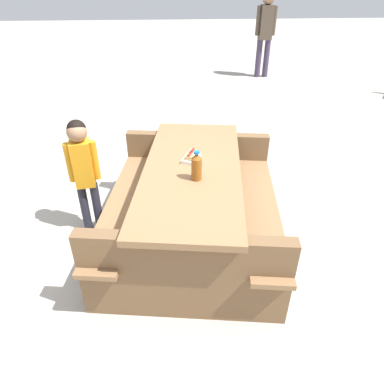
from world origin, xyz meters
name	(u,v)px	position (x,y,z in m)	size (l,w,h in m)	color
ground_plane	(192,241)	(0.00, 0.00, 0.00)	(30.00, 30.00, 0.00)	#ADA599
picnic_table	(192,200)	(0.00, 0.00, 0.44)	(1.97, 1.62, 0.75)	olive
soda_bottle	(197,167)	(-0.17, -0.02, 0.86)	(0.08, 0.08, 0.23)	brown
hotdog_tray	(191,157)	(0.13, 0.00, 0.78)	(0.21, 0.17, 0.08)	white
child_in_coat	(83,164)	(0.25, 0.91, 0.68)	(0.18, 0.26, 1.07)	#262633
bystander_adult	(266,23)	(5.42, -1.87, 1.08)	(0.27, 0.42, 1.69)	#3F334C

